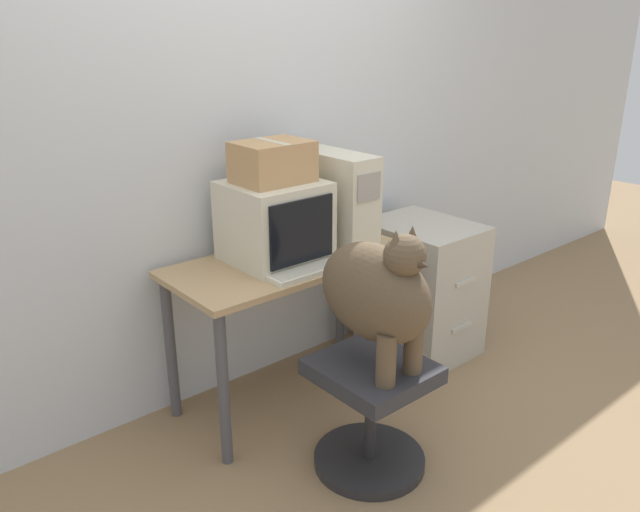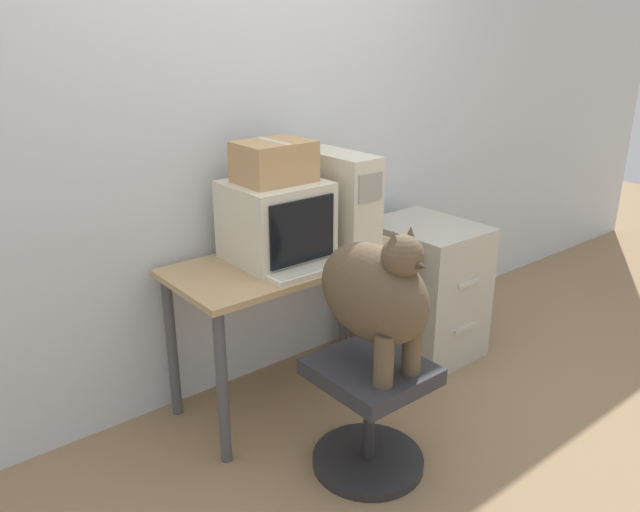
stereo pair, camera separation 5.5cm
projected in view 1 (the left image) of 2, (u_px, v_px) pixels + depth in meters
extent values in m
plane|color=#937551|center=(328.00, 419.00, 3.03)|extent=(12.00, 12.00, 0.00)
cube|color=silver|center=(244.00, 134.00, 3.03)|extent=(8.00, 0.05, 2.60)
cube|color=tan|center=(290.00, 261.00, 2.97)|extent=(1.18, 0.56, 0.03)
cylinder|color=#4C4C51|center=(223.00, 390.00, 2.61)|extent=(0.05, 0.05, 0.72)
cylinder|color=#4C4C51|center=(400.00, 317.00, 3.27)|extent=(0.05, 0.05, 0.72)
cylinder|color=#4C4C51|center=(171.00, 349.00, 2.94)|extent=(0.05, 0.05, 0.72)
cylinder|color=#4C4C51|center=(340.00, 290.00, 3.60)|extent=(0.05, 0.05, 0.72)
cube|color=beige|center=(274.00, 221.00, 2.90)|extent=(0.42, 0.40, 0.37)
cube|color=black|center=(302.00, 232.00, 2.75)|extent=(0.35, 0.01, 0.29)
cube|color=beige|center=(336.00, 199.00, 3.10)|extent=(0.19, 0.45, 0.47)
cube|color=#9E998E|center=(369.00, 187.00, 2.89)|extent=(0.15, 0.01, 0.13)
cube|color=beige|center=(309.00, 269.00, 2.80)|extent=(0.43, 0.16, 0.02)
cube|color=beige|center=(309.00, 266.00, 2.80)|extent=(0.40, 0.13, 0.00)
ellipsoid|color=beige|center=(352.00, 254.00, 2.98)|extent=(0.06, 0.05, 0.03)
cylinder|color=#262628|center=(369.00, 459.00, 2.72)|extent=(0.48, 0.48, 0.04)
cylinder|color=#262628|center=(370.00, 418.00, 2.64)|extent=(0.05, 0.05, 0.39)
cube|color=#2D2D33|center=(372.00, 371.00, 2.56)|extent=(0.42, 0.45, 0.07)
ellipsoid|color=brown|center=(374.00, 292.00, 2.44)|extent=(0.28, 0.54, 0.39)
cylinder|color=brown|center=(386.00, 360.00, 2.36)|extent=(0.08, 0.08, 0.22)
cylinder|color=brown|center=(413.00, 347.00, 2.46)|extent=(0.08, 0.08, 0.22)
sphere|color=brown|center=(405.00, 255.00, 2.27)|extent=(0.16, 0.16, 0.16)
cone|color=#3E3123|center=(420.00, 264.00, 2.22)|extent=(0.07, 0.08, 0.07)
cone|color=brown|center=(396.00, 240.00, 2.22)|extent=(0.06, 0.06, 0.07)
cone|color=brown|center=(412.00, 235.00, 2.28)|extent=(0.06, 0.06, 0.07)
torus|color=red|center=(400.00, 269.00, 2.30)|extent=(0.12, 0.12, 0.02)
cube|color=#B7B2A3|center=(421.00, 288.00, 3.58)|extent=(0.49, 0.60, 0.77)
cube|color=beige|center=(466.00, 282.00, 3.31)|extent=(0.17, 0.01, 0.02)
cube|color=beige|center=(462.00, 327.00, 3.40)|extent=(0.17, 0.01, 0.02)
cube|color=tan|center=(273.00, 162.00, 2.80)|extent=(0.33, 0.25, 0.18)
cube|color=beige|center=(272.00, 141.00, 2.77)|extent=(0.04, 0.25, 0.00)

